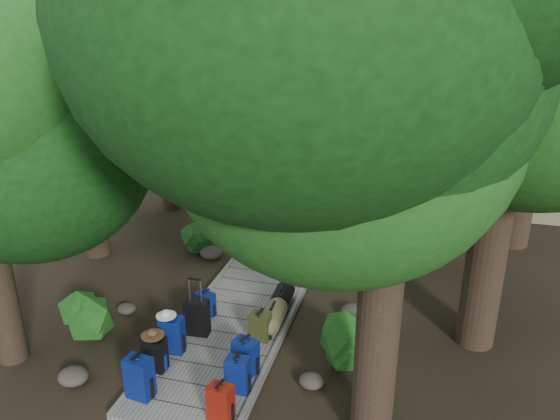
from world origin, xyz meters
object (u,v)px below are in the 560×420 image
(backpack_left_a, at_px, (139,375))
(backpack_right_a, at_px, (221,401))
(duffel_right_khaki, at_px, (273,316))
(lone_suitcase_on_sand, at_px, (337,163))
(kayak, at_px, (263,148))
(backpack_left_c, at_px, (172,333))
(backpack_right_c, at_px, (246,355))
(backpack_left_b, at_px, (155,352))
(backpack_right_b, at_px, (238,373))
(suitcase_on_boardwalk, at_px, (197,317))
(sun_lounger, at_px, (411,159))
(backpack_right_d, at_px, (260,325))
(backpack_left_d, at_px, (205,303))
(duffel_right_black, at_px, (282,297))

(backpack_left_a, height_order, backpack_right_a, backpack_left_a)
(duffel_right_khaki, relative_size, lone_suitcase_on_sand, 0.88)
(kayak, bearing_deg, duffel_right_khaki, -70.86)
(backpack_right_a, bearing_deg, backpack_left_c, 143.51)
(lone_suitcase_on_sand, relative_size, kayak, 0.25)
(backpack_right_a, height_order, backpack_right_c, backpack_right_c)
(duffel_right_khaki, xyz_separation_m, kayak, (-3.97, 12.38, -0.17))
(backpack_left_a, height_order, backpack_left_b, backpack_left_a)
(backpack_right_c, height_order, duffel_right_khaki, backpack_right_c)
(backpack_left_c, height_order, backpack_right_b, backpack_left_c)
(suitcase_on_boardwalk, relative_size, sun_lounger, 0.34)
(backpack_left_a, xyz_separation_m, backpack_right_d, (1.33, 1.97, -0.10))
(backpack_left_a, xyz_separation_m, kayak, (-2.53, 14.78, -0.34))
(backpack_left_c, distance_m, duffel_right_khaki, 1.91)
(backpack_left_c, distance_m, backpack_right_c, 1.43)
(backpack_right_b, height_order, lone_suitcase_on_sand, backpack_right_b)
(backpack_left_a, distance_m, kayak, 15.00)
(backpack_left_b, height_order, backpack_right_b, backpack_left_b)
(backpack_left_d, bearing_deg, backpack_left_b, -71.70)
(backpack_left_a, bearing_deg, backpack_left_d, 96.43)
(duffel_right_black, height_order, kayak, duffel_right_black)
(backpack_left_a, height_order, sun_lounger, backpack_left_a)
(duffel_right_khaki, distance_m, kayak, 13.00)
(duffel_right_black, distance_m, suitcase_on_boardwalk, 1.86)
(backpack_left_c, height_order, backpack_right_d, backpack_left_c)
(backpack_right_d, xyz_separation_m, suitcase_on_boardwalk, (-1.16, -0.16, 0.06))
(backpack_left_c, xyz_separation_m, backpack_right_c, (1.41, -0.21, -0.03))
(duffel_right_khaki, xyz_separation_m, suitcase_on_boardwalk, (-1.27, -0.60, 0.13))
(backpack_right_a, relative_size, lone_suitcase_on_sand, 0.89)
(duffel_right_black, xyz_separation_m, lone_suitcase_on_sand, (-0.50, 9.50, 0.07))
(backpack_left_a, height_order, duffel_right_black, backpack_left_a)
(backpack_left_d, bearing_deg, backpack_right_b, -31.62)
(backpack_right_d, distance_m, suitcase_on_boardwalk, 1.17)
(kayak, height_order, sun_lounger, sun_lounger)
(backpack_left_b, bearing_deg, backpack_left_a, -80.75)
(backpack_right_a, relative_size, kayak, 0.23)
(backpack_left_c, bearing_deg, backpack_left_a, -93.89)
(backpack_right_d, bearing_deg, duffel_right_khaki, 82.87)
(backpack_left_b, xyz_separation_m, lone_suitcase_on_sand, (1.00, 12.02, -0.07))
(kayak, bearing_deg, backpack_right_a, -73.97)
(duffel_right_khaki, height_order, lone_suitcase_on_sand, lone_suitcase_on_sand)
(backpack_right_a, xyz_separation_m, backpack_right_c, (0.00, 1.13, 0.01))
(lone_suitcase_on_sand, bearing_deg, backpack_right_b, -96.23)
(backpack_left_b, xyz_separation_m, sun_lounger, (3.54, 13.46, -0.10))
(lone_suitcase_on_sand, bearing_deg, sun_lounger, 21.00)
(backpack_right_b, height_order, backpack_right_c, backpack_right_c)
(backpack_left_c, distance_m, sun_lounger, 13.38)
(lone_suitcase_on_sand, bearing_deg, backpack_right_d, -96.35)
(backpack_right_a, bearing_deg, lone_suitcase_on_sand, 99.18)
(backpack_left_a, xyz_separation_m, backpack_right_a, (1.39, -0.14, -0.06))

